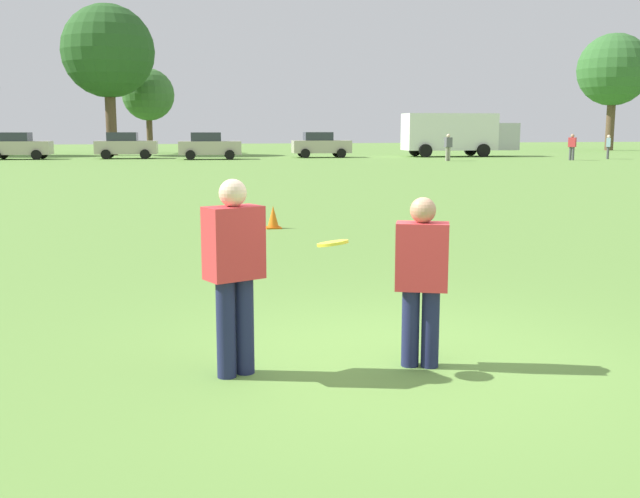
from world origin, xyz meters
name	(u,v)px	position (x,y,z in m)	size (l,w,h in m)	color
ground_plane	(395,358)	(0.00, 0.00, 0.00)	(192.98, 192.98, 0.00)	#608C3D
player_thrower	(234,266)	(-1.48, -0.13, 0.95)	(0.54, 0.43, 1.68)	#1E234C
player_defender	(422,273)	(0.14, -0.26, 0.84)	(0.52, 0.41, 1.51)	#1E234C
frisbee	(333,243)	(-0.66, -0.27, 1.14)	(0.27, 0.27, 0.08)	yellow
traffic_cone	(273,218)	(0.38, 9.11, 0.23)	(0.32, 0.32, 0.48)	#D8590C
parked_car_mid_left	(18,146)	(-10.74, 47.72, 0.92)	(4.32, 2.46, 1.82)	#B7AD99
parked_car_center	(126,145)	(-3.65, 47.40, 0.92)	(4.32, 2.46, 1.82)	#B7AD99
parked_car_mid_right	(209,146)	(1.92, 44.85, 0.92)	(4.32, 2.46, 1.82)	#B7AD99
parked_car_near_right	(321,145)	(10.07, 46.33, 0.92)	(4.32, 2.46, 1.82)	#B7AD99
box_truck	(457,133)	(20.48, 45.89, 1.75)	(8.66, 3.42, 3.18)	white
bystander_sideline_watcher	(608,145)	(28.71, 39.12, 0.93)	(0.48, 0.52, 1.65)	#4C4C51
bystander_far_jogger	(572,145)	(25.22, 37.97, 0.97)	(0.52, 0.53, 1.72)	#4C4C51
bystander_field_marshal	(448,146)	(16.85, 38.92, 0.98)	(0.53, 0.39, 1.74)	gray
tree_east_oak	(108,52)	(-4.86, 54.23, 7.90)	(7.07, 7.07, 11.49)	brown
tree_far_east_pine	(148,95)	(-1.95, 58.98, 4.88)	(4.36, 4.36, 7.09)	brown
tree_far_west_pine	(614,70)	(41.02, 57.12, 7.52)	(6.73, 6.73, 10.94)	brown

